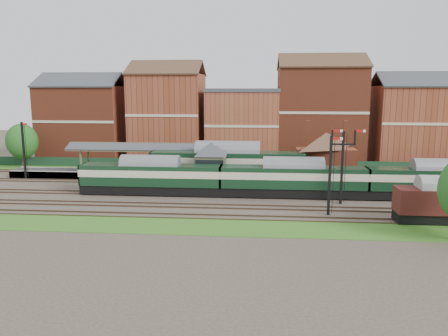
# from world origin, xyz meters

# --- Properties ---
(ground) EXTENTS (160.00, 160.00, 0.00)m
(ground) POSITION_xyz_m (0.00, 0.00, 0.00)
(ground) COLOR #473D33
(ground) RESTS_ON ground
(grass_back) EXTENTS (90.00, 4.50, 0.06)m
(grass_back) POSITION_xyz_m (0.00, 16.00, 0.03)
(grass_back) COLOR #2D6619
(grass_back) RESTS_ON ground
(grass_front) EXTENTS (90.00, 5.00, 0.06)m
(grass_front) POSITION_xyz_m (0.00, -12.00, 0.03)
(grass_front) COLOR #2D6619
(grass_front) RESTS_ON ground
(fence) EXTENTS (90.00, 0.12, 1.50)m
(fence) POSITION_xyz_m (0.00, 18.00, 0.75)
(fence) COLOR #193823
(fence) RESTS_ON ground
(platform) EXTENTS (55.00, 3.40, 1.00)m
(platform) POSITION_xyz_m (-5.00, 9.75, 0.50)
(platform) COLOR #2D2D2D
(platform) RESTS_ON ground
(signal_box) EXTENTS (5.40, 5.40, 6.00)m
(signal_box) POSITION_xyz_m (-3.00, 3.25, 3.19)
(signal_box) COLOR #5C6849
(signal_box) RESTS_ON ground
(brick_hut) EXTENTS (3.20, 2.64, 2.94)m
(brick_hut) POSITION_xyz_m (5.00, 3.25, 1.20)
(brick_hut) COLOR brown
(brick_hut) RESTS_ON ground
(station_building) EXTENTS (8.10, 8.10, 5.90)m
(station_building) POSITION_xyz_m (12.00, 9.75, 3.96)
(station_building) COLOR brown
(station_building) RESTS_ON platform
(canopy) EXTENTS (26.00, 3.89, 4.08)m
(canopy) POSITION_xyz_m (-11.00, 9.75, 4.58)
(canopy) COLOR brown
(canopy) RESTS_ON platform
(semaphore_bracket) EXTENTS (3.60, 0.25, 8.18)m
(semaphore_bracket) POSITION_xyz_m (12.04, -2.50, 4.63)
(semaphore_bracket) COLOR black
(semaphore_bracket) RESTS_ON ground
(semaphore_platform_end) EXTENTS (1.23, 0.25, 8.00)m
(semaphore_platform_end) POSITION_xyz_m (-29.98, 8.00, 4.16)
(semaphore_platform_end) COLOR black
(semaphore_platform_end) RESTS_ON ground
(semaphore_siding) EXTENTS (1.23, 0.25, 8.00)m
(semaphore_siding) POSITION_xyz_m (10.02, -7.00, 4.16)
(semaphore_siding) COLOR black
(semaphore_siding) RESTS_ON ground
(town_backdrop) EXTENTS (69.00, 10.00, 16.00)m
(town_backdrop) POSITION_xyz_m (-0.18, 25.00, 7.00)
(town_backdrop) COLOR brown
(town_backdrop) RESTS_ON ground
(dmu_train) EXTENTS (50.43, 2.65, 3.87)m
(dmu_train) POSITION_xyz_m (6.94, 0.00, 2.28)
(dmu_train) COLOR black
(dmu_train) RESTS_ON ground
(platform_railcar) EXTENTS (20.36, 3.20, 4.69)m
(platform_railcar) POSITION_xyz_m (-1.16, 6.50, 2.72)
(platform_railcar) COLOR black
(platform_railcar) RESTS_ON ground
(goods_van_a) EXTENTS (5.83, 2.53, 3.54)m
(goods_van_a) POSITION_xyz_m (18.83, -9.00, 2.02)
(goods_van_a) COLOR black
(goods_van_a) RESTS_ON ground
(tree_back) EXTENTS (4.88, 4.88, 7.13)m
(tree_back) POSITION_xyz_m (-34.65, 15.85, 4.31)
(tree_back) COLOR #382619
(tree_back) RESTS_ON ground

